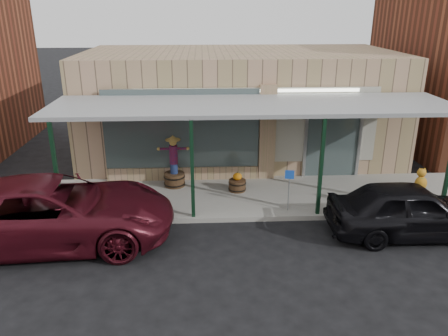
{
  "coord_description": "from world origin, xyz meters",
  "views": [
    {
      "loc": [
        -1.49,
        -9.16,
        5.8
      ],
      "look_at": [
        -0.9,
        2.6,
        1.44
      ],
      "focal_mm": 35.0,
      "sensor_mm": 36.0,
      "label": 1
    }
  ],
  "objects_px": {
    "barrel_pumpkin": "(237,184)",
    "parked_sedan": "(411,210)",
    "handicap_sign": "(289,185)",
    "car_maroon": "(52,212)",
    "barrel_scarecrow": "(174,169)"
  },
  "relations": [
    {
      "from": "parked_sedan",
      "to": "handicap_sign",
      "type": "bearing_deg",
      "value": 66.51
    },
    {
      "from": "handicap_sign",
      "to": "car_maroon",
      "type": "relative_size",
      "value": 0.2
    },
    {
      "from": "barrel_pumpkin",
      "to": "parked_sedan",
      "type": "relative_size",
      "value": 0.16
    },
    {
      "from": "barrel_scarecrow",
      "to": "parked_sedan",
      "type": "xyz_separation_m",
      "value": [
        6.46,
        -3.42,
        0.0
      ]
    },
    {
      "from": "car_maroon",
      "to": "barrel_scarecrow",
      "type": "bearing_deg",
      "value": -45.6
    },
    {
      "from": "barrel_pumpkin",
      "to": "parked_sedan",
      "type": "bearing_deg",
      "value": -33.52
    },
    {
      "from": "barrel_scarecrow",
      "to": "car_maroon",
      "type": "xyz_separation_m",
      "value": [
        -2.92,
        -3.3,
        0.12
      ]
    },
    {
      "from": "car_maroon",
      "to": "parked_sedan",
      "type": "bearing_deg",
      "value": -94.8
    },
    {
      "from": "barrel_scarecrow",
      "to": "handicap_sign",
      "type": "relative_size",
      "value": 1.39
    },
    {
      "from": "parked_sedan",
      "to": "car_maroon",
      "type": "bearing_deg",
      "value": 89.93
    },
    {
      "from": "barrel_pumpkin",
      "to": "parked_sedan",
      "type": "xyz_separation_m",
      "value": [
        4.39,
        -2.91,
        0.36
      ]
    },
    {
      "from": "barrel_pumpkin",
      "to": "handicap_sign",
      "type": "xyz_separation_m",
      "value": [
        1.37,
        -1.56,
        0.58
      ]
    },
    {
      "from": "handicap_sign",
      "to": "car_maroon",
      "type": "distance_m",
      "value": 6.49
    },
    {
      "from": "handicap_sign",
      "to": "parked_sedan",
      "type": "distance_m",
      "value": 3.31
    },
    {
      "from": "barrel_pumpkin",
      "to": "handicap_sign",
      "type": "distance_m",
      "value": 2.16
    }
  ]
}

